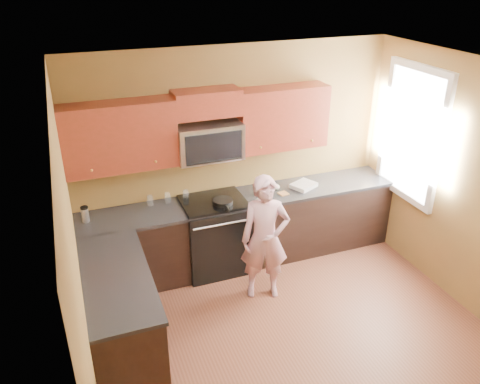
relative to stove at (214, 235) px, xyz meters
name	(u,v)px	position (x,y,z in m)	size (l,w,h in m)	color
floor	(304,348)	(0.40, -1.68, -0.47)	(4.00, 4.00, 0.00)	brown
ceiling	(324,82)	(0.40, -1.68, 2.23)	(4.00, 4.00, 0.00)	white
wall_back	(235,156)	(0.40, 0.32, 0.88)	(4.00, 4.00, 0.00)	brown
wall_left	(79,281)	(-1.60, -1.68, 0.88)	(4.00, 4.00, 0.00)	brown
cabinet_back_run	(244,230)	(0.40, 0.02, -0.03)	(4.00, 0.60, 0.88)	black
cabinet_left_run	(121,316)	(-1.30, -1.08, -0.03)	(0.60, 1.60, 0.88)	black
countertop_back	(244,198)	(0.40, 0.01, 0.43)	(4.00, 0.62, 0.04)	black
countertop_left	(116,277)	(-1.29, -1.08, 0.43)	(0.62, 1.60, 0.04)	black
stove	(214,235)	(0.00, 0.00, 0.00)	(0.76, 0.65, 0.95)	black
microwave	(209,158)	(0.00, 0.12, 0.97)	(0.76, 0.40, 0.42)	silver
upper_cab_left	(123,169)	(-0.99, 0.16, 0.97)	(1.22, 0.33, 0.75)	maroon
upper_cab_right	(281,147)	(0.94, 0.16, 0.97)	(1.12, 0.33, 0.75)	maroon
upper_cab_over_mw	(206,103)	(0.00, 0.16, 1.62)	(0.76, 0.33, 0.30)	maroon
window	(412,134)	(2.38, -0.48, 1.17)	(0.06, 1.06, 1.66)	white
woman	(265,239)	(0.37, -0.71, 0.27)	(0.54, 0.36, 1.49)	#D46A8C
frying_pan	(223,204)	(0.08, -0.12, 0.47)	(0.24, 0.42, 0.05)	black
butter_tub	(266,193)	(0.70, 0.01, 0.45)	(0.13, 0.13, 0.10)	gold
toast_slice	(283,194)	(0.89, -0.08, 0.45)	(0.11, 0.11, 0.01)	#B27F47
napkin_a	(260,201)	(0.52, -0.20, 0.48)	(0.11, 0.12, 0.06)	silver
napkin_b	(275,187)	(0.85, 0.08, 0.48)	(0.12, 0.13, 0.07)	silver
dish_towel	(304,185)	(1.22, 0.01, 0.47)	(0.30, 0.24, 0.05)	silver
travel_mug	(86,221)	(-1.46, 0.07, 0.45)	(0.09, 0.09, 0.18)	silver
glass_a	(150,200)	(-0.72, 0.21, 0.51)	(0.07, 0.07, 0.12)	silver
glass_b	(168,198)	(-0.51, 0.20, 0.51)	(0.07, 0.07, 0.12)	silver
glass_c	(186,195)	(-0.29, 0.20, 0.51)	(0.07, 0.07, 0.12)	silver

